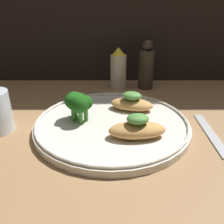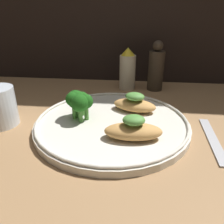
% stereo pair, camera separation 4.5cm
% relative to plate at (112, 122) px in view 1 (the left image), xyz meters
% --- Properties ---
extents(ground_plane, '(1.80, 1.80, 0.01)m').
position_rel_plate_xyz_m(ground_plane, '(0.00, 0.00, -0.01)').
color(ground_plane, '#936D47').
extents(plate, '(0.32, 0.32, 0.02)m').
position_rel_plate_xyz_m(plate, '(0.00, 0.00, 0.00)').
color(plate, silver).
rests_on(plate, ground_plane).
extents(grilled_meat_front, '(0.11, 0.05, 0.05)m').
position_rel_plate_xyz_m(grilled_meat_front, '(0.05, -0.06, 0.02)').
color(grilled_meat_front, tan).
rests_on(grilled_meat_front, plate).
extents(grilled_meat_middle, '(0.11, 0.07, 0.04)m').
position_rel_plate_xyz_m(grilled_meat_middle, '(0.05, 0.06, 0.02)').
color(grilled_meat_middle, tan).
rests_on(grilled_meat_middle, plate).
extents(broccoli_bunch, '(0.06, 0.07, 0.06)m').
position_rel_plate_xyz_m(broccoli_bunch, '(-0.07, 0.00, 0.04)').
color(broccoli_bunch, '#4C8E38').
rests_on(broccoli_bunch, plate).
extents(sauce_bottle, '(0.05, 0.05, 0.13)m').
position_rel_plate_xyz_m(sauce_bottle, '(0.02, 0.25, 0.05)').
color(sauce_bottle, beige).
rests_on(sauce_bottle, ground_plane).
extents(pepper_grinder, '(0.05, 0.05, 0.15)m').
position_rel_plate_xyz_m(pepper_grinder, '(0.10, 0.25, 0.06)').
color(pepper_grinder, '#382D23').
rests_on(pepper_grinder, ground_plane).
extents(fork, '(0.03, 0.17, 0.01)m').
position_rel_plate_xyz_m(fork, '(0.20, -0.03, -0.01)').
color(fork, '#B2B2B7').
rests_on(fork, ground_plane).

